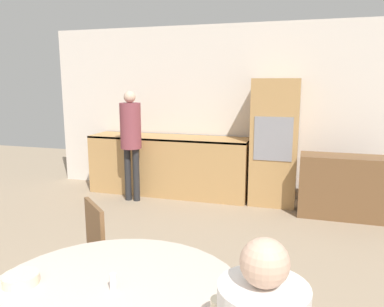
{
  "coord_description": "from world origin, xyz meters",
  "views": [
    {
      "loc": [
        1.04,
        -0.35,
        1.75
      ],
      "look_at": [
        0.06,
        2.9,
        1.09
      ],
      "focal_mm": 35.0,
      "sensor_mm": 36.0,
      "label": 1
    }
  ],
  "objects_px": {
    "oven_unit": "(275,142)",
    "bowl_near": "(21,279)",
    "person_standing": "(131,133)",
    "sideboard": "(346,187)",
    "chair_far_left": "(83,260)"
  },
  "relations": [
    {
      "from": "oven_unit",
      "to": "person_standing",
      "type": "xyz_separation_m",
      "value": [
        -2.01,
        -0.5,
        0.12
      ]
    },
    {
      "from": "person_standing",
      "to": "bowl_near",
      "type": "bearing_deg",
      "value": -72.91
    },
    {
      "from": "person_standing",
      "to": "oven_unit",
      "type": "bearing_deg",
      "value": 13.88
    },
    {
      "from": "oven_unit",
      "to": "bowl_near",
      "type": "xyz_separation_m",
      "value": [
        -0.94,
        -3.99,
        -0.13
      ]
    },
    {
      "from": "chair_far_left",
      "to": "bowl_near",
      "type": "xyz_separation_m",
      "value": [
        0.12,
        -0.72,
        0.26
      ]
    },
    {
      "from": "oven_unit",
      "to": "bowl_near",
      "type": "distance_m",
      "value": 4.1
    },
    {
      "from": "oven_unit",
      "to": "sideboard",
      "type": "relative_size",
      "value": 1.51
    },
    {
      "from": "sideboard",
      "to": "bowl_near",
      "type": "height_order",
      "value": "sideboard"
    },
    {
      "from": "sideboard",
      "to": "chair_far_left",
      "type": "height_order",
      "value": "chair_far_left"
    },
    {
      "from": "person_standing",
      "to": "bowl_near",
      "type": "distance_m",
      "value": 3.66
    },
    {
      "from": "oven_unit",
      "to": "bowl_near",
      "type": "relative_size",
      "value": 10.04
    },
    {
      "from": "sideboard",
      "to": "person_standing",
      "type": "xyz_separation_m",
      "value": [
        -2.97,
        -0.15,
        0.61
      ]
    },
    {
      "from": "oven_unit",
      "to": "chair_far_left",
      "type": "distance_m",
      "value": 3.45
    },
    {
      "from": "chair_far_left",
      "to": "bowl_near",
      "type": "bearing_deg",
      "value": -37.86
    },
    {
      "from": "sideboard",
      "to": "bowl_near",
      "type": "distance_m",
      "value": 4.13
    }
  ]
}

